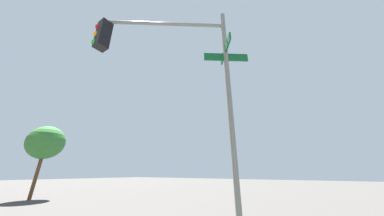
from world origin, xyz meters
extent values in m
cylinder|color=slate|center=(-6.74, -7.06, 2.97)|extent=(0.12, 0.12, 5.94)
cylinder|color=slate|center=(-5.49, -6.13, 5.54)|extent=(2.56, 1.94, 0.09)
cube|color=black|center=(-4.23, -5.20, 5.09)|extent=(0.28, 0.28, 0.80)
sphere|color=red|center=(-4.11, -5.11, 5.34)|extent=(0.18, 0.18, 0.18)
sphere|color=orange|center=(-4.11, -5.11, 5.09)|extent=(0.18, 0.18, 0.18)
sphere|color=green|center=(-4.11, -5.11, 4.84)|extent=(0.18, 0.18, 0.18)
cube|color=#0F5128|center=(-6.74, -7.06, 4.51)|extent=(0.91, 0.69, 0.20)
cube|color=#0F5128|center=(-6.74, -7.06, 4.73)|extent=(0.63, 0.83, 0.20)
cylinder|color=#4C331E|center=(9.40, -8.49, 1.59)|extent=(0.24, 0.24, 3.18)
sphere|color=#2D6B2D|center=(9.40, -8.49, 4.08)|extent=(2.58, 2.58, 2.58)
camera|label=1|loc=(-8.05, -3.62, 1.79)|focal=16.10mm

